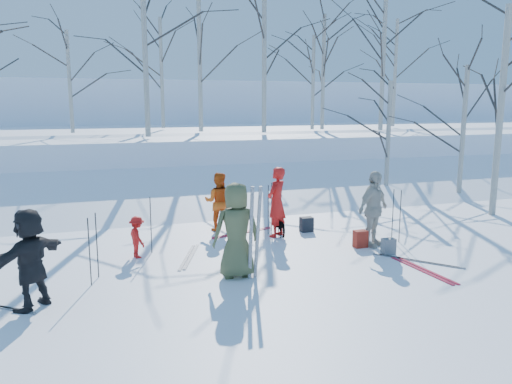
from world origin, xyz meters
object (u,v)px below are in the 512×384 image
object	(u,v)px
skier_cream_east	(373,209)
backpack_grey	(388,247)
skier_redor_behind	(219,202)
skier_red_north	(277,202)
backpack_dark	(306,224)
dog	(281,226)
backpack_red	(360,239)
skier_grey_west	(30,259)
skier_red_seated	(137,237)
skier_olive_center	(236,230)

from	to	relation	value
skier_cream_east	backpack_grey	world-z (taller)	skier_cream_east
skier_cream_east	skier_redor_behind	bearing A→B (deg)	114.70
skier_red_north	backpack_dark	bearing A→B (deg)	150.95
dog	backpack_red	bearing A→B (deg)	126.14
skier_redor_behind	skier_grey_west	distance (m)	6.00
skier_grey_west	dog	size ratio (longest dim) A/B	2.70
skier_red_seated	backpack_dark	size ratio (longest dim) A/B	2.40
skier_redor_behind	backpack_grey	xyz separation A→B (m)	(3.20, -3.42, -0.62)
skier_red_seated	skier_cream_east	world-z (taller)	skier_cream_east
skier_grey_west	dog	bearing A→B (deg)	160.25
skier_cream_east	backpack_dark	distance (m)	2.17
skier_red_north	skier_red_seated	xyz separation A→B (m)	(-3.66, -0.75, -0.44)
skier_red_north	backpack_red	xyz separation A→B (m)	(1.58, -1.62, -0.71)
skier_olive_center	backpack_red	bearing A→B (deg)	-160.26
skier_red_north	skier_grey_west	world-z (taller)	skier_red_north
skier_red_seated	backpack_red	size ratio (longest dim) A/B	2.28
skier_cream_east	skier_olive_center	bearing A→B (deg)	170.48
backpack_grey	skier_grey_west	bearing A→B (deg)	-174.49
skier_redor_behind	backpack_red	size ratio (longest dim) A/B	3.85
skier_redor_behind	skier_red_seated	size ratio (longest dim) A/B	1.69
skier_grey_west	backpack_grey	bearing A→B (deg)	137.77
backpack_red	backpack_dark	world-z (taller)	backpack_red
skier_redor_behind	skier_cream_east	world-z (taller)	skier_cream_east
skier_cream_east	skier_grey_west	xyz separation A→B (m)	(-7.54, -1.46, -0.06)
skier_red_seated	dog	world-z (taller)	skier_red_seated
skier_grey_west	backpack_red	world-z (taller)	skier_grey_west
skier_red_north	skier_redor_behind	world-z (taller)	skier_red_north
skier_grey_west	backpack_grey	world-z (taller)	skier_grey_west
skier_red_north	dog	xyz separation A→B (m)	(0.13, -0.01, -0.65)
backpack_grey	backpack_dark	xyz separation A→B (m)	(-0.94, 2.54, 0.01)
skier_red_north	dog	world-z (taller)	skier_red_north
skier_red_north	skier_cream_east	xyz separation A→B (m)	(1.91, -1.62, 0.01)
skier_cream_east	backpack_red	world-z (taller)	skier_cream_east
skier_red_seated	backpack_red	world-z (taller)	skier_red_seated
skier_olive_center	dog	xyz separation A→B (m)	(2.01, 2.67, -0.69)
skier_grey_west	skier_red_north	bearing A→B (deg)	160.92
skier_olive_center	skier_cream_east	distance (m)	3.93
dog	backpack_grey	xyz separation A→B (m)	(1.77, -2.34, -0.08)
skier_red_seated	skier_redor_behind	bearing A→B (deg)	-68.98
backpack_red	backpack_dark	distance (m)	1.91
backpack_grey	skier_cream_east	bearing A→B (deg)	89.21
skier_red_north	skier_red_seated	world-z (taller)	skier_red_north
skier_olive_center	skier_cream_east	bearing A→B (deg)	-161.65
backpack_grey	skier_redor_behind	bearing A→B (deg)	133.02
skier_olive_center	dog	size ratio (longest dim) A/B	2.99
skier_red_north	backpack_red	world-z (taller)	skier_red_north
skier_redor_behind	backpack_dark	xyz separation A→B (m)	(2.25, -0.88, -0.61)
backpack_grey	dog	bearing A→B (deg)	127.06
backpack_red	skier_cream_east	bearing A→B (deg)	0.20
skier_grey_west	dog	xyz separation A→B (m)	(5.76, 3.06, -0.60)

